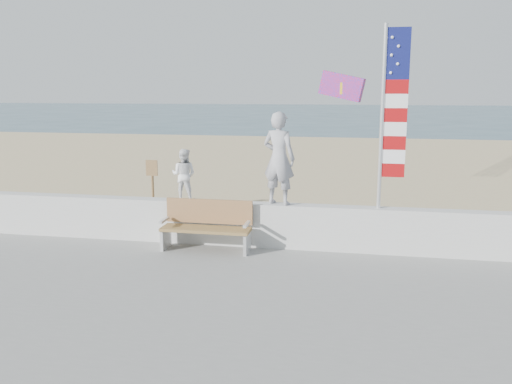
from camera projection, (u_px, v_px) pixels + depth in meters
ground at (225, 287)px, 9.40m from camera, size 220.00×220.00×0.00m
sand at (291, 191)px, 18.07m from camera, size 90.00×40.00×0.08m
seawall at (248, 224)px, 11.21m from camera, size 30.00×0.35×0.90m
adult at (279, 158)px, 10.83m from camera, size 0.79×0.64×1.87m
child at (184, 175)px, 11.28m from camera, size 0.55×0.44×1.08m
bench at (207, 225)px, 10.90m from camera, size 1.80×0.57×1.00m
flag at (389, 110)px, 10.25m from camera, size 0.50×0.08×3.50m
parafoil_kite at (343, 87)px, 12.35m from camera, size 1.08×0.45×0.72m
sign at (152, 182)px, 14.36m from camera, size 0.32×0.07×1.46m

